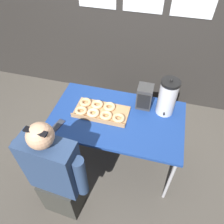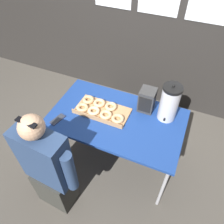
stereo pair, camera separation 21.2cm
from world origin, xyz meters
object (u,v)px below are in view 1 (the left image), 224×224
coffee_urn (167,97)px  cell_phone (58,125)px  person_seated (56,176)px  space_heater (145,97)px  donut_box (100,111)px

coffee_urn → cell_phone: coffee_urn is taller
cell_phone → person_seated: (0.15, -0.43, -0.14)m
space_heater → person_seated: size_ratio=0.19×
coffee_urn → space_heater: 0.23m
cell_phone → space_heater: size_ratio=0.69×
space_heater → person_seated: person_seated is taller
space_heater → coffee_urn: bearing=-8.3°
cell_phone → person_seated: bearing=-55.3°
person_seated → donut_box: bearing=-101.2°
cell_phone → person_seated: size_ratio=0.13×
space_heater → person_seated: 1.12m
cell_phone → space_heater: bearing=48.0°
donut_box → coffee_urn: (0.62, 0.18, 0.17)m
donut_box → person_seated: person_seated is taller
donut_box → coffee_urn: size_ratio=1.35×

